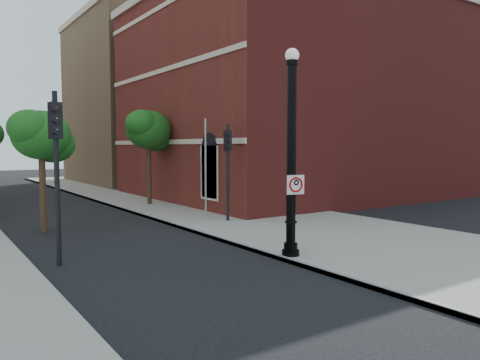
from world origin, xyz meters
TOP-DOWN VIEW (x-y plane):
  - ground at (0.00, 0.00)m, footprint 120.00×120.00m
  - sidewalk_right at (6.00, 10.00)m, footprint 8.00×60.00m
  - curb_edge at (2.05, 10.00)m, footprint 0.10×60.00m
  - brick_wall_building at (16.00, 14.00)m, footprint 22.30×16.30m
  - bg_building_tan_b at (16.00, 30.00)m, footprint 22.00×14.00m
  - lamppost at (2.37, 0.02)m, footprint 0.51×0.51m
  - no_parking_sign at (2.40, -0.14)m, footprint 0.54×0.15m
  - traffic_signal_left at (-3.34, 3.04)m, footprint 0.34×0.41m
  - traffic_signal_right at (4.31, 6.38)m, footprint 0.30×0.36m
  - utility_pole at (3.78, 7.34)m, footprint 0.09×0.09m
  - street_tree_a at (-2.60, 8.53)m, footprint 2.55×2.31m
  - street_tree_c at (3.90, 13.69)m, footprint 2.89×2.61m

SIDE VIEW (x-z plane):
  - ground at x=0.00m, z-range 0.00..0.00m
  - sidewalk_right at x=6.00m, z-range 0.00..0.12m
  - curb_edge at x=2.05m, z-range 0.00..0.14m
  - no_parking_sign at x=2.40m, z-range 1.91..2.45m
  - utility_pole at x=3.78m, z-range 0.00..4.46m
  - lamppost at x=2.37m, z-range -0.23..5.78m
  - traffic_signal_right at x=4.31m, z-range 0.73..4.92m
  - traffic_signal_left at x=-3.34m, z-range 0.82..5.56m
  - street_tree_a at x=-2.60m, z-range 1.32..5.92m
  - street_tree_c at x=3.90m, z-range 1.50..6.70m
  - brick_wall_building at x=16.00m, z-range 0.01..12.51m
  - bg_building_tan_b at x=16.00m, z-range 0.00..14.00m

